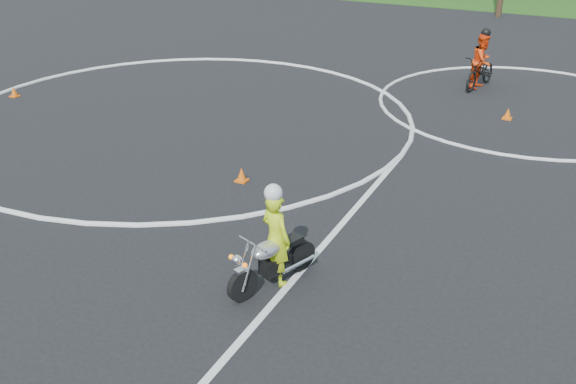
% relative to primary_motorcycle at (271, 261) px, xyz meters
% --- Properties ---
extents(ground, '(120.00, 120.00, 0.00)m').
position_rel_primary_motorcycle_xyz_m(ground, '(-5.76, 2.94, -0.44)').
color(ground, black).
rests_on(ground, ground).
extents(course_markings, '(19.05, 19.05, 0.12)m').
position_rel_primary_motorcycle_xyz_m(course_markings, '(-3.59, 7.29, -0.43)').
color(course_markings, silver).
rests_on(course_markings, ground).
extents(primary_motorcycle, '(0.84, 1.65, 0.90)m').
position_rel_primary_motorcycle_xyz_m(primary_motorcycle, '(0.00, 0.00, 0.00)').
color(primary_motorcycle, black).
rests_on(primary_motorcycle, ground).
extents(rider_primary_grp, '(0.65, 0.54, 1.68)m').
position_rel_primary_motorcycle_xyz_m(rider_primary_grp, '(0.01, 0.13, 0.37)').
color(rider_primary_grp, '#C5E217').
rests_on(rider_primary_grp, ground).
extents(rider_second_grp, '(1.00, 1.95, 1.79)m').
position_rel_primary_motorcycle_xyz_m(rider_second_grp, '(0.73, 12.12, 0.19)').
color(rider_second_grp, black).
rests_on(rider_second_grp, ground).
extents(traffic_cones, '(16.75, 10.02, 0.30)m').
position_rel_primary_motorcycle_xyz_m(traffic_cones, '(-2.79, 5.51, -0.30)').
color(traffic_cones, '#E85D0C').
rests_on(traffic_cones, ground).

